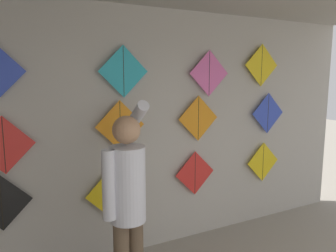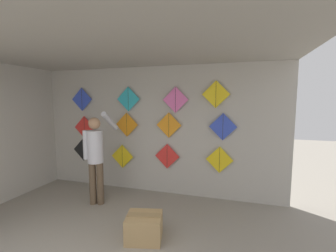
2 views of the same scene
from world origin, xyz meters
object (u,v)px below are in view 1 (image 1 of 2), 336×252
at_px(kite_10, 209,73).
at_px(shopkeeper, 127,198).
at_px(kite_3, 263,162).
at_px(kite_7, 268,113).
at_px(kite_11, 262,65).
at_px(kite_1, 110,194).
at_px(kite_6, 198,118).
at_px(kite_0, 1,203).
at_px(kite_5, 120,126).
at_px(kite_2, 195,173).
at_px(kite_9, 124,71).
at_px(kite_4, 4,145).

bearing_deg(kite_10, shopkeeper, -148.41).
xyz_separation_m(shopkeeper, kite_3, (2.33, 0.86, -0.19)).
xyz_separation_m(kite_7, kite_11, (-0.15, 0.00, 0.65)).
height_order(kite_1, kite_6, kite_6).
height_order(kite_3, kite_7, kite_7).
xyz_separation_m(kite_0, kite_3, (3.27, 0.00, -0.01)).
bearing_deg(kite_11, kite_7, 0.00).
relative_size(kite_1, kite_3, 1.00).
distance_m(kite_5, kite_10, 1.27).
bearing_deg(kite_2, kite_1, 180.00).
bearing_deg(kite_7, kite_11, 180.00).
xyz_separation_m(shopkeeper, kite_9, (0.30, 0.86, 1.05)).
distance_m(kite_3, kite_4, 3.26).
bearing_deg(kite_11, kite_1, 180.00).
bearing_deg(kite_5, kite_0, 180.00).
distance_m(kite_1, kite_11, 2.54).
bearing_deg(kite_5, kite_3, 0.00).
bearing_deg(kite_10, kite_11, 0.00).
bearing_deg(kite_6, kite_9, 180.00).
bearing_deg(shopkeeper, kite_9, 54.66).
distance_m(shopkeeper, kite_1, 0.91).
bearing_deg(kite_1, kite_11, 0.00).
distance_m(shopkeeper, kite_6, 1.59).
height_order(kite_1, kite_3, kite_3).
height_order(kite_0, kite_4, kite_4).
bearing_deg(kite_4, kite_6, 0.00).
xyz_separation_m(kite_2, kite_4, (-2.09, 0.00, 0.56)).
xyz_separation_m(kite_5, kite_7, (2.13, 0.00, 0.02)).
bearing_deg(kite_4, kite_5, 0.00).
xyz_separation_m(kite_1, kite_7, (2.26, 0.00, 0.77)).
relative_size(kite_4, kite_5, 1.00).
xyz_separation_m(kite_7, kite_10, (-0.98, 0.00, 0.54)).
xyz_separation_m(kite_5, kite_11, (1.98, 0.00, 0.67)).
relative_size(kite_3, kite_11, 1.00).
height_order(kite_7, kite_11, kite_11).
relative_size(kite_2, kite_3, 1.00).
bearing_deg(kite_10, kite_3, 0.00).
relative_size(kite_2, kite_6, 1.00).
distance_m(kite_0, kite_10, 2.63).
bearing_deg(kite_11, kite_10, 180.00).
relative_size(kite_1, kite_10, 1.00).
height_order(kite_2, kite_3, kite_3).
height_order(kite_4, kite_6, kite_6).
bearing_deg(kite_10, kite_5, 180.00).
bearing_deg(kite_5, kite_6, 0.00).
bearing_deg(kite_5, kite_2, 0.00).
relative_size(shopkeeper, kite_7, 3.35).
distance_m(kite_3, kite_10, 1.54).
distance_m(kite_0, kite_2, 2.15).
distance_m(shopkeeper, kite_0, 1.29).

